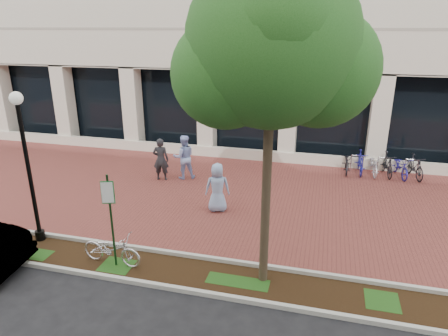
% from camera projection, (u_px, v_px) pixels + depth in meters
% --- Properties ---
extents(ground, '(120.00, 120.00, 0.00)m').
position_uv_depth(ground, '(220.00, 194.00, 15.39)').
color(ground, black).
rests_on(ground, ground).
extents(brick_plaza, '(40.00, 9.00, 0.01)m').
position_uv_depth(brick_plaza, '(220.00, 194.00, 15.39)').
color(brick_plaza, brown).
rests_on(brick_plaza, ground).
extents(planting_strip, '(40.00, 1.50, 0.01)m').
position_uv_depth(planting_strip, '(169.00, 270.00, 10.61)').
color(planting_strip, black).
rests_on(planting_strip, ground).
extents(curb_plaza_side, '(40.00, 0.12, 0.12)m').
position_uv_depth(curb_plaza_side, '(179.00, 254.00, 11.27)').
color(curb_plaza_side, '#B9B9AE').
rests_on(curb_plaza_side, ground).
extents(curb_street_side, '(40.00, 0.12, 0.12)m').
position_uv_depth(curb_street_side, '(157.00, 285.00, 9.90)').
color(curb_street_side, '#B9B9AE').
rests_on(curb_street_side, ground).
extents(parking_sign, '(0.34, 0.07, 2.63)m').
position_uv_depth(parking_sign, '(110.00, 210.00, 10.29)').
color(parking_sign, '#153B19').
rests_on(parking_sign, ground).
extents(lamppost, '(0.36, 0.36, 4.49)m').
position_uv_depth(lamppost, '(27.00, 161.00, 11.29)').
color(lamppost, black).
rests_on(lamppost, ground).
extents(street_tree, '(4.39, 3.66, 7.65)m').
position_uv_depth(street_tree, '(275.00, 54.00, 8.38)').
color(street_tree, '#4C3D2B').
rests_on(street_tree, ground).
extents(locked_bicycle, '(1.79, 0.72, 0.92)m').
position_uv_depth(locked_bicycle, '(112.00, 249.00, 10.77)').
color(locked_bicycle, silver).
rests_on(locked_bicycle, ground).
extents(pedestrian_left, '(0.72, 0.54, 1.80)m').
position_uv_depth(pedestrian_left, '(161.00, 159.00, 16.57)').
color(pedestrian_left, '#242529').
rests_on(pedestrian_left, ground).
extents(pedestrian_mid, '(1.14, 1.04, 1.88)m').
position_uv_depth(pedestrian_mid, '(184.00, 157.00, 16.73)').
color(pedestrian_mid, '#9CB0E9').
rests_on(pedestrian_mid, ground).
extents(pedestrian_right, '(0.98, 0.78, 1.74)m').
position_uv_depth(pedestrian_right, '(217.00, 188.00, 13.76)').
color(pedestrian_right, '#91AED9').
rests_on(pedestrian_right, ground).
extents(bike_rack_cluster, '(3.50, 1.81, 1.01)m').
position_uv_depth(bike_rack_cluster, '(380.00, 164.00, 17.27)').
color(bike_rack_cluster, black).
rests_on(bike_rack_cluster, ground).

